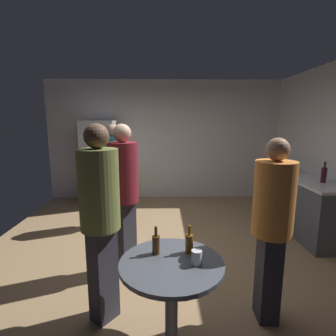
{
  "coord_description": "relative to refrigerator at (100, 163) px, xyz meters",
  "views": [
    {
      "loc": [
        -0.05,
        -3.35,
        1.78
      ],
      "look_at": [
        0.03,
        0.28,
        1.13
      ],
      "focal_mm": 27.59,
      "sensor_mm": 36.0,
      "label": 1
    }
  ],
  "objects": [
    {
      "name": "person_in_maroon_shirt",
      "position": [
        0.9,
        -2.66,
        0.13
      ],
      "size": [
        0.48,
        0.48,
        1.76
      ],
      "rotation": [
        0.0,
        0.0,
        -0.64
      ],
      "color": "#2D2D38",
      "rests_on": "ground_plane"
    },
    {
      "name": "plastic_cup_white",
      "position": [
        1.6,
        -3.79,
        -0.11
      ],
      "size": [
        0.08,
        0.08,
        0.11
      ],
      "primitive_type": "cylinder",
      "color": "white",
      "rests_on": "foreground_table"
    },
    {
      "name": "beer_bottle_brown",
      "position": [
        1.3,
        -3.63,
        -0.08
      ],
      "size": [
        0.06,
        0.06,
        0.23
      ],
      "color": "#593314",
      "rests_on": "foreground_table"
    },
    {
      "name": "foreground_table",
      "position": [
        1.42,
        -3.76,
        -0.27
      ],
      "size": [
        0.8,
        0.8,
        0.73
      ],
      "color": "#4C515B",
      "rests_on": "ground_plane"
    },
    {
      "name": "wall_back",
      "position": [
        1.4,
        0.43,
        0.45
      ],
      "size": [
        5.32,
        0.06,
        2.7
      ],
      "primitive_type": "cube",
      "color": "silver",
      "rests_on": "ground_plane"
    },
    {
      "name": "person_in_teal_shirt",
      "position": [
        0.52,
        -1.23,
        0.12
      ],
      "size": [
        0.35,
        0.35,
        1.74
      ],
      "rotation": [
        0.0,
        0.0,
        -1.6
      ],
      "color": "#2D2D38",
      "rests_on": "ground_plane"
    },
    {
      "name": "refrigerator",
      "position": [
        0.0,
        0.0,
        0.0
      ],
      "size": [
        0.7,
        0.68,
        1.8
      ],
      "color": "silver",
      "rests_on": "ground_plane"
    },
    {
      "name": "ground_plane",
      "position": [
        1.4,
        -2.2,
        -0.95
      ],
      "size": [
        5.2,
        5.2,
        0.1
      ],
      "primitive_type": "cube",
      "color": "#9E7C56"
    },
    {
      "name": "kettle",
      "position": [
        3.63,
        -1.22,
        0.07
      ],
      "size": [
        0.24,
        0.17,
        0.18
      ],
      "color": "#B2B2B7",
      "rests_on": "kitchen_counter"
    },
    {
      "name": "person_in_olive_shirt",
      "position": [
        0.81,
        -3.44,
        0.14
      ],
      "size": [
        0.48,
        0.48,
        1.77
      ],
      "rotation": [
        0.0,
        0.0,
        -0.68
      ],
      "color": "#2D2D38",
      "rests_on": "ground_plane"
    },
    {
      "name": "beer_bottle_amber",
      "position": [
        1.56,
        -3.62,
        -0.08
      ],
      "size": [
        0.06,
        0.06,
        0.23
      ],
      "color": "#8C5919",
      "rests_on": "foreground_table"
    },
    {
      "name": "kitchen_counter",
      "position": [
        3.68,
        -1.58,
        -0.45
      ],
      "size": [
        0.64,
        1.75,
        0.9
      ],
      "color": "#4C515B",
      "rests_on": "ground_plane"
    },
    {
      "name": "wine_bottle_on_counter",
      "position": [
        3.71,
        -1.92,
        0.12
      ],
      "size": [
        0.08,
        0.08,
        0.31
      ],
      "color": "#3F141E",
      "rests_on": "kitchen_counter"
    },
    {
      "name": "person_in_orange_shirt",
      "position": [
        2.29,
        -3.47,
        0.07
      ],
      "size": [
        0.35,
        0.35,
        1.65
      ],
      "rotation": [
        0.0,
        0.0,
        -3.17
      ],
      "color": "#2D2D38",
      "rests_on": "ground_plane"
    }
  ]
}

